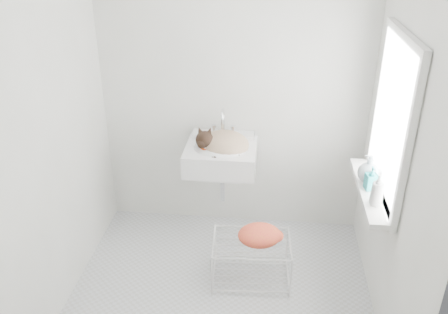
# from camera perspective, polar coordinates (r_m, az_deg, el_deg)

# --- Properties ---
(floor) EXTENTS (2.20, 2.00, 0.02)m
(floor) POSITION_cam_1_polar(r_m,az_deg,el_deg) (3.67, -0.45, -15.99)
(floor) COLOR silver
(floor) RESTS_ON ground
(back_wall) EXTENTS (2.20, 0.02, 2.50)m
(back_wall) POSITION_cam_1_polar(r_m,az_deg,el_deg) (3.89, 1.16, 8.16)
(back_wall) COLOR white
(back_wall) RESTS_ON ground
(right_wall) EXTENTS (0.02, 2.00, 2.50)m
(right_wall) POSITION_cam_1_polar(r_m,az_deg,el_deg) (3.05, 20.44, 1.00)
(right_wall) COLOR white
(right_wall) RESTS_ON ground
(left_wall) EXTENTS (0.02, 2.00, 2.50)m
(left_wall) POSITION_cam_1_polar(r_m,az_deg,el_deg) (3.27, -20.08, 2.77)
(left_wall) COLOR white
(left_wall) RESTS_ON ground
(window_glass) EXTENTS (0.01, 0.80, 1.00)m
(window_glass) POSITION_cam_1_polar(r_m,az_deg,el_deg) (3.19, 19.70, 4.19)
(window_glass) COLOR white
(window_glass) RESTS_ON right_wall
(window_frame) EXTENTS (0.04, 0.90, 1.10)m
(window_frame) POSITION_cam_1_polar(r_m,az_deg,el_deg) (3.19, 19.44, 4.21)
(window_frame) COLOR white
(window_frame) RESTS_ON right_wall
(windowsill) EXTENTS (0.16, 0.88, 0.04)m
(windowsill) POSITION_cam_1_polar(r_m,az_deg,el_deg) (3.39, 17.13, -3.85)
(windowsill) COLOR white
(windowsill) RESTS_ON right_wall
(sink) EXTENTS (0.57, 0.49, 0.23)m
(sink) POSITION_cam_1_polar(r_m,az_deg,el_deg) (3.81, -0.37, 1.25)
(sink) COLOR white
(sink) RESTS_ON back_wall
(faucet) EXTENTS (0.21, 0.14, 0.21)m
(faucet) POSITION_cam_1_polar(r_m,az_deg,el_deg) (3.92, -0.08, 4.22)
(faucet) COLOR silver
(faucet) RESTS_ON sink
(cat) EXTENTS (0.42, 0.34, 0.26)m
(cat) POSITION_cam_1_polar(r_m,az_deg,el_deg) (3.78, -0.19, 1.67)
(cat) COLOR tan
(cat) RESTS_ON sink
(wire_rack) EXTENTS (0.59, 0.43, 0.34)m
(wire_rack) POSITION_cam_1_polar(r_m,az_deg,el_deg) (3.71, 3.25, -12.42)
(wire_rack) COLOR silver
(wire_rack) RESTS_ON floor
(towel) EXTENTS (0.36, 0.28, 0.13)m
(towel) POSITION_cam_1_polar(r_m,az_deg,el_deg) (3.56, 4.24, -9.80)
(towel) COLOR orange
(towel) RESTS_ON wire_rack
(bottle_a) EXTENTS (0.09, 0.09, 0.19)m
(bottle_a) POSITION_cam_1_polar(r_m,az_deg,el_deg) (3.20, 17.63, -5.48)
(bottle_a) COLOR silver
(bottle_a) RESTS_ON windowsill
(bottle_b) EXTENTS (0.09, 0.09, 0.17)m
(bottle_b) POSITION_cam_1_polar(r_m,az_deg,el_deg) (3.37, 17.05, -3.67)
(bottle_b) COLOR teal
(bottle_b) RESTS_ON windowsill
(bottle_c) EXTENTS (0.20, 0.20, 0.19)m
(bottle_c) POSITION_cam_1_polar(r_m,az_deg,el_deg) (3.46, 16.77, -2.78)
(bottle_c) COLOR #A9B9C2
(bottle_c) RESTS_ON windowsill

